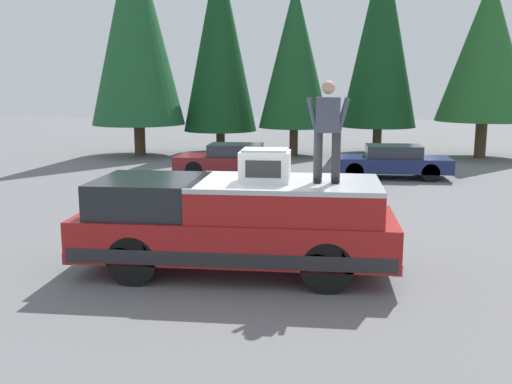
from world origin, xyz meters
TOP-DOWN VIEW (x-y plane):
  - ground_plane at (0.00, 0.00)m, footprint 90.00×90.00m
  - pickup_truck at (-0.33, 0.06)m, footprint 2.01×5.54m
  - compressor_unit at (-0.43, -0.45)m, footprint 0.65×0.84m
  - person_on_truck_bed at (-0.40, -1.49)m, footprint 0.29×0.72m
  - parked_car_navy at (10.53, -3.83)m, footprint 1.64×4.10m
  - parked_car_maroon at (10.30, 1.75)m, footprint 1.64×4.10m
  - conifer_far_left at (16.81, -8.47)m, footprint 4.15×4.15m
  - conifer_left at (17.89, -4.00)m, footprint 3.51×3.51m
  - conifer_center_left at (16.59, -0.09)m, footprint 3.25×3.25m
  - conifer_center_right at (17.27, 3.46)m, footprint 3.45×3.45m
  - conifer_right at (15.84, 7.00)m, footprint 4.20×4.20m

SIDE VIEW (x-z plane):
  - ground_plane at x=0.00m, z-range 0.00..0.00m
  - parked_car_navy at x=10.53m, z-range 0.00..1.16m
  - parked_car_maroon at x=10.30m, z-range 0.00..1.16m
  - pickup_truck at x=-0.33m, z-range 0.05..1.70m
  - compressor_unit at x=-0.43m, z-range 1.65..2.21m
  - person_on_truck_bed at x=-0.40m, z-range 1.71..3.40m
  - conifer_center_left at x=16.59m, z-range 0.64..8.42m
  - conifer_far_left at x=16.81m, z-range 0.80..8.76m
  - conifer_center_right at x=17.27m, z-range 0.52..10.09m
  - conifer_left at x=17.89m, z-range 0.62..10.41m
  - conifer_right at x=15.84m, z-range 0.70..11.05m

